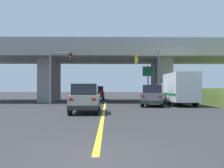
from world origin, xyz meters
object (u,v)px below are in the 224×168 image
(suv_crossing, at_px, (154,96))
(highway_sign, at_px, (148,75))
(suv_lead, at_px, (86,98))
(traffic_signal_farside, at_px, (57,68))
(box_truck, at_px, (179,89))
(sedan_oncoming, at_px, (98,93))
(traffic_signal_nearside, at_px, (151,70))

(suv_crossing, distance_m, highway_sign, 7.78)
(suv_lead, distance_m, suv_crossing, 8.68)
(suv_crossing, bearing_deg, traffic_signal_farside, 178.40)
(box_truck, bearing_deg, traffic_signal_farside, 172.86)
(suv_lead, xyz_separation_m, highway_sign, (6.59, 13.73, 2.33))
(suv_lead, distance_m, highway_sign, 15.41)
(sedan_oncoming, relative_size, traffic_signal_farside, 0.73)
(suv_crossing, relative_size, sedan_oncoming, 1.16)
(box_truck, relative_size, sedan_oncoming, 1.68)
(highway_sign, bearing_deg, traffic_signal_nearside, -94.82)
(suv_crossing, distance_m, box_truck, 3.09)
(box_truck, xyz_separation_m, highway_sign, (-2.10, 6.15, 1.67))
(suv_crossing, relative_size, highway_sign, 1.10)
(traffic_signal_farside, bearing_deg, suv_lead, -67.30)
(suv_crossing, xyz_separation_m, traffic_signal_nearside, (0.32, 3.36, 2.72))
(sedan_oncoming, bearing_deg, highway_sign, -44.00)
(traffic_signal_nearside, distance_m, traffic_signal_farside, 10.10)
(suv_crossing, relative_size, traffic_signal_farside, 0.84)
(suv_crossing, distance_m, traffic_signal_nearside, 4.34)
(suv_lead, distance_m, sedan_oncoming, 20.07)
(suv_lead, height_order, traffic_signal_nearside, traffic_signal_nearside)
(box_truck, xyz_separation_m, traffic_signal_farside, (-12.52, 1.57, 2.16))
(traffic_signal_nearside, height_order, traffic_signal_farside, traffic_signal_farside)
(sedan_oncoming, height_order, traffic_signal_nearside, traffic_signal_nearside)
(traffic_signal_nearside, bearing_deg, traffic_signal_farside, -176.88)
(highway_sign, bearing_deg, sedan_oncoming, 136.00)
(sedan_oncoming, bearing_deg, traffic_signal_farside, -109.48)
(sedan_oncoming, bearing_deg, suv_crossing, -66.74)
(suv_crossing, bearing_deg, box_truck, 38.80)
(suv_crossing, xyz_separation_m, sedan_oncoming, (-5.90, 13.73, -0.00))
(sedan_oncoming, xyz_separation_m, traffic_signal_nearside, (6.22, -10.37, 2.72))
(traffic_signal_farside, distance_m, highway_sign, 11.39)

